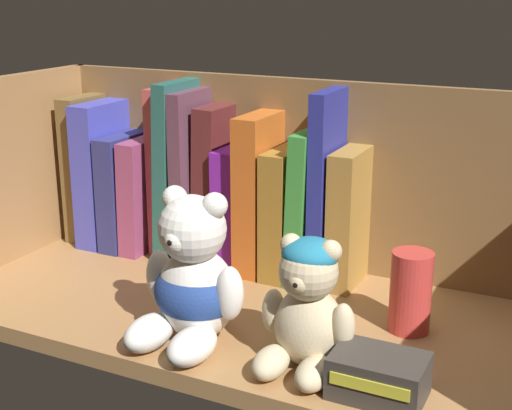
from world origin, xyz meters
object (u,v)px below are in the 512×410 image
at_px(book_11, 314,201).
at_px(book_10, 291,208).
at_px(pillar_candle, 411,292).
at_px(book_3, 154,191).
at_px(book_12, 332,185).
at_px(book_6, 199,173).
at_px(book_7, 217,182).
at_px(book_5, 185,167).
at_px(book_9, 266,190).
at_px(book_1, 113,170).
at_px(book_0, 93,165).
at_px(book_4, 170,169).
at_px(book_13, 353,215).
at_px(book_8, 241,203).
at_px(teddy_bear_smaller, 307,307).
at_px(book_2, 135,187).
at_px(teddy_bear_larger, 193,283).
at_px(small_product_box, 379,376).

bearing_deg(book_11, book_10, 180.00).
bearing_deg(pillar_candle, book_10, 149.77).
xyz_separation_m(book_3, book_12, (0.27, 0.00, 0.04)).
distance_m(book_6, book_7, 0.03).
distance_m(book_5, book_9, 0.12).
xyz_separation_m(book_1, pillar_candle, (0.47, -0.11, -0.06)).
relative_size(book_12, pillar_candle, 2.68).
bearing_deg(book_7, book_10, 0.00).
height_order(book_0, book_10, book_0).
distance_m(book_3, book_10, 0.21).
xyz_separation_m(book_1, book_9, (0.25, 0.00, 0.00)).
height_order(book_4, book_9, book_4).
xyz_separation_m(book_4, book_7, (0.07, 0.00, -0.01)).
bearing_deg(book_10, book_1, 180.00).
distance_m(book_3, book_13, 0.30).
bearing_deg(book_8, book_0, 180.00).
height_order(book_10, teddy_bear_smaller, book_10).
relative_size(book_7, book_12, 0.87).
relative_size(book_10, pillar_candle, 1.83).
bearing_deg(book_10, book_4, 180.00).
bearing_deg(book_5, book_7, 0.00).
xyz_separation_m(book_2, book_5, (0.09, 0.00, 0.04)).
height_order(book_1, book_7, book_7).
distance_m(book_9, book_12, 0.09).
relative_size(book_2, teddy_bear_larger, 0.99).
xyz_separation_m(book_2, teddy_bear_smaller, (0.36, -0.23, -0.02)).
relative_size(book_5, teddy_bear_smaller, 1.80).
bearing_deg(book_10, book_9, 180.00).
distance_m(pillar_candle, small_product_box, 0.14).
bearing_deg(book_8, teddy_bear_smaller, -50.40).
relative_size(book_1, book_4, 0.89).
distance_m(book_9, book_13, 0.12).
bearing_deg(book_11, book_13, 0.00).
xyz_separation_m(book_11, teddy_bear_larger, (-0.04, -0.23, -0.03)).
bearing_deg(book_2, teddy_bear_smaller, -32.45).
xyz_separation_m(book_8, book_11, (0.10, 0.00, 0.02)).
relative_size(book_5, book_10, 1.46).
distance_m(teddy_bear_larger, teddy_bear_smaller, 0.13).
xyz_separation_m(teddy_bear_larger, small_product_box, (0.21, -0.02, -0.04)).
distance_m(book_11, teddy_bear_larger, 0.23).
bearing_deg(book_3, book_10, 0.00).
distance_m(book_8, teddy_bear_larger, 0.24).
distance_m(book_13, pillar_candle, 0.16).
relative_size(book_0, book_11, 1.09).
bearing_deg(book_5, book_8, 0.00).
relative_size(book_0, book_10, 1.27).
bearing_deg(book_8, book_9, 0.00).
height_order(book_9, small_product_box, book_9).
relative_size(book_9, teddy_bear_larger, 1.26).
xyz_separation_m(book_7, pillar_candle, (0.30, -0.11, -0.06)).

